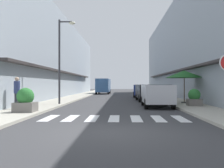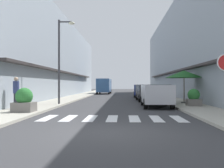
{
  "view_description": "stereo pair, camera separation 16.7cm",
  "coord_description": "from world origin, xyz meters",
  "px_view_note": "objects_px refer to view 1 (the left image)",
  "views": [
    {
      "loc": [
        0.29,
        -8.07,
        1.48
      ],
      "look_at": [
        -0.49,
        14.61,
        1.52
      ],
      "focal_mm": 41.61,
      "sensor_mm": 36.0,
      "label": 1
    },
    {
      "loc": [
        0.46,
        -8.07,
        1.48
      ],
      "look_at": [
        -0.49,
        14.61,
        1.52
      ],
      "focal_mm": 41.61,
      "sensor_mm": 36.0,
      "label": 2
    }
  ],
  "objects_px": {
    "parked_car_mid": "(147,91)",
    "parked_car_far": "(141,89)",
    "parked_car_near": "(157,93)",
    "planter_corner": "(25,101)",
    "cafe_umbrella": "(184,74)",
    "pedestrian_walking_near": "(17,92)",
    "delivery_van": "(103,85)",
    "planter_midblock": "(194,98)",
    "street_lamp": "(62,53)"
  },
  "relations": [
    {
      "from": "delivery_van",
      "to": "street_lamp",
      "type": "bearing_deg",
      "value": -93.54
    },
    {
      "from": "planter_corner",
      "to": "cafe_umbrella",
      "type": "bearing_deg",
      "value": 35.25
    },
    {
      "from": "parked_car_far",
      "to": "planter_corner",
      "type": "relative_size",
      "value": 3.34
    },
    {
      "from": "parked_car_near",
      "to": "delivery_van",
      "type": "bearing_deg",
      "value": 102.14
    },
    {
      "from": "delivery_van",
      "to": "pedestrian_walking_near",
      "type": "bearing_deg",
      "value": -96.71
    },
    {
      "from": "delivery_van",
      "to": "parked_car_mid",
      "type": "bearing_deg",
      "value": -73.81
    },
    {
      "from": "parked_car_mid",
      "to": "planter_corner",
      "type": "bearing_deg",
      "value": -124.71
    },
    {
      "from": "delivery_van",
      "to": "parked_car_near",
      "type": "bearing_deg",
      "value": -77.86
    },
    {
      "from": "parked_car_far",
      "to": "street_lamp",
      "type": "height_order",
      "value": "street_lamp"
    },
    {
      "from": "parked_car_far",
      "to": "planter_midblock",
      "type": "xyz_separation_m",
      "value": [
        2.37,
        -12.78,
        -0.3
      ]
    },
    {
      "from": "delivery_van",
      "to": "cafe_umbrella",
      "type": "height_order",
      "value": "cafe_umbrella"
    },
    {
      "from": "planter_corner",
      "to": "pedestrian_walking_near",
      "type": "distance_m",
      "value": 1.95
    },
    {
      "from": "planter_midblock",
      "to": "pedestrian_walking_near",
      "type": "relative_size",
      "value": 0.61
    },
    {
      "from": "parked_car_near",
      "to": "street_lamp",
      "type": "relative_size",
      "value": 0.71
    },
    {
      "from": "cafe_umbrella",
      "to": "pedestrian_walking_near",
      "type": "height_order",
      "value": "cafe_umbrella"
    },
    {
      "from": "parked_car_far",
      "to": "street_lamp",
      "type": "bearing_deg",
      "value": -119.38
    },
    {
      "from": "parked_car_mid",
      "to": "planter_midblock",
      "type": "xyz_separation_m",
      "value": [
        2.37,
        -6.22,
        -0.3
      ]
    },
    {
      "from": "parked_car_near",
      "to": "planter_corner",
      "type": "relative_size",
      "value": 3.5
    },
    {
      "from": "parked_car_near",
      "to": "pedestrian_walking_near",
      "type": "xyz_separation_m",
      "value": [
        -8.16,
        -2.53,
        0.14
      ]
    },
    {
      "from": "parked_car_far",
      "to": "cafe_umbrella",
      "type": "distance_m",
      "value": 10.47
    },
    {
      "from": "parked_car_far",
      "to": "planter_corner",
      "type": "distance_m",
      "value": 18.24
    },
    {
      "from": "street_lamp",
      "to": "cafe_umbrella",
      "type": "relative_size",
      "value": 2.12
    },
    {
      "from": "street_lamp",
      "to": "parked_car_mid",
      "type": "bearing_deg",
      "value": 37.32
    },
    {
      "from": "parked_car_near",
      "to": "pedestrian_walking_near",
      "type": "bearing_deg",
      "value": -162.8
    },
    {
      "from": "parked_car_mid",
      "to": "cafe_umbrella",
      "type": "distance_m",
      "value": 4.47
    },
    {
      "from": "street_lamp",
      "to": "cafe_umbrella",
      "type": "xyz_separation_m",
      "value": [
        8.86,
        1.4,
        -1.45
      ]
    },
    {
      "from": "parked_car_near",
      "to": "delivery_van",
      "type": "distance_m",
      "value": 24.19
    },
    {
      "from": "parked_car_near",
      "to": "cafe_umbrella",
      "type": "xyz_separation_m",
      "value": [
        2.38,
        2.58,
        1.32
      ]
    },
    {
      "from": "delivery_van",
      "to": "street_lamp",
      "type": "distance_m",
      "value": 22.62
    },
    {
      "from": "parked_car_mid",
      "to": "parked_car_far",
      "type": "distance_m",
      "value": 6.57
    },
    {
      "from": "parked_car_far",
      "to": "cafe_umbrella",
      "type": "height_order",
      "value": "cafe_umbrella"
    },
    {
      "from": "street_lamp",
      "to": "pedestrian_walking_near",
      "type": "distance_m",
      "value": 4.85
    },
    {
      "from": "pedestrian_walking_near",
      "to": "street_lamp",
      "type": "bearing_deg",
      "value": -49.62
    },
    {
      "from": "parked_car_near",
      "to": "delivery_van",
      "type": "relative_size",
      "value": 0.77
    },
    {
      "from": "parked_car_near",
      "to": "planter_corner",
      "type": "xyz_separation_m",
      "value": [
        -7.09,
        -4.11,
        -0.26
      ]
    },
    {
      "from": "pedestrian_walking_near",
      "to": "delivery_van",
      "type": "bearing_deg",
      "value": -31.89
    },
    {
      "from": "parked_car_near",
      "to": "parked_car_mid",
      "type": "relative_size",
      "value": 1.01
    },
    {
      "from": "parked_car_mid",
      "to": "cafe_umbrella",
      "type": "xyz_separation_m",
      "value": [
        2.38,
        -3.54,
        1.32
      ]
    },
    {
      "from": "pedestrian_walking_near",
      "to": "parked_car_mid",
      "type": "bearing_deg",
      "value": -68.52
    },
    {
      "from": "parked_car_far",
      "to": "pedestrian_walking_near",
      "type": "relative_size",
      "value": 2.25
    },
    {
      "from": "planter_corner",
      "to": "pedestrian_walking_near",
      "type": "relative_size",
      "value": 0.67
    },
    {
      "from": "cafe_umbrella",
      "to": "planter_corner",
      "type": "xyz_separation_m",
      "value": [
        -9.47,
        -6.69,
        -1.58
      ]
    },
    {
      "from": "pedestrian_walking_near",
      "to": "parked_car_far",
      "type": "bearing_deg",
      "value": -53.4
    },
    {
      "from": "parked_car_mid",
      "to": "street_lamp",
      "type": "height_order",
      "value": "street_lamp"
    },
    {
      "from": "parked_car_far",
      "to": "planter_midblock",
      "type": "distance_m",
      "value": 13.0
    },
    {
      "from": "cafe_umbrella",
      "to": "pedestrian_walking_near",
      "type": "bearing_deg",
      "value": -154.14
    },
    {
      "from": "parked_car_mid",
      "to": "planter_corner",
      "type": "height_order",
      "value": "parked_car_mid"
    },
    {
      "from": "delivery_van",
      "to": "cafe_umbrella",
      "type": "distance_m",
      "value": 22.36
    },
    {
      "from": "delivery_van",
      "to": "pedestrian_walking_near",
      "type": "xyz_separation_m",
      "value": [
        -3.08,
        -26.17,
        -0.34
      ]
    },
    {
      "from": "parked_car_far",
      "to": "planter_corner",
      "type": "xyz_separation_m",
      "value": [
        -7.09,
        -16.8,
        -0.26
      ]
    }
  ]
}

